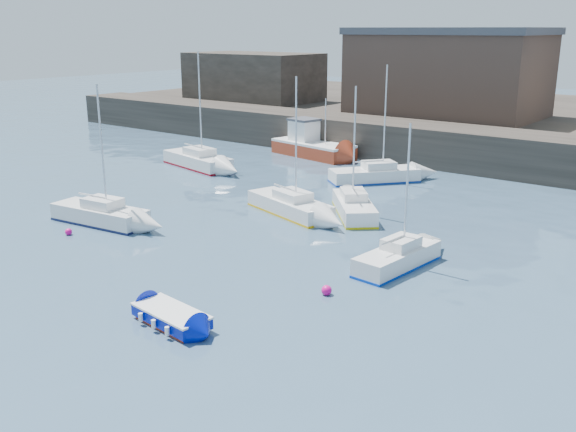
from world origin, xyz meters
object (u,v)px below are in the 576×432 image
Objects in this scene: sailboat_e at (198,160)px; buoy_near at (69,235)px; sailboat_h at (375,174)px; sailboat_b at (290,205)px; buoy_far at (280,203)px; blue_dinghy at (171,317)px; sailboat_c at (398,257)px; sailboat_f at (354,206)px; buoy_mid at (327,295)px; sailboat_a at (100,214)px; fishing_boat at (311,145)px.

sailboat_e is 24.00× the size of buoy_near.
sailboat_h is (13.30, 4.11, -0.05)m from sailboat_e.
sailboat_b is 2.50m from buoy_far.
blue_dinghy is 10.81m from sailboat_c.
buoy_near is (-9.74, -12.22, -0.51)m from sailboat_f.
buoy_mid reaches higher than buoy_near.
sailboat_e reaches higher than sailboat_a.
sailboat_e is 20.55× the size of buoy_mid.
buoy_far is at bearing -101.36° from sailboat_h.
fishing_boat is at bearing 95.65° from sailboat_a.
sailboat_a is 0.87× the size of sailboat_e.
fishing_boat is 10.05m from sailboat_e.
sailboat_f is 20.00× the size of buoy_near.
sailboat_a is at bearing -118.55° from buoy_far.
sailboat_c is (9.14, -3.99, -0.02)m from sailboat_b.
sailboat_c is 16.83m from sailboat_h.
sailboat_b is at bearing 156.41° from sailboat_c.
sailboat_h reaches higher than blue_dinghy.
sailboat_f is at bearing 51.46° from buoy_near.
sailboat_c reaches higher than buoy_mid.
buoy_far is (-10.28, 9.97, 0.00)m from buoy_mid.
sailboat_e is 17.51m from buoy_near.
sailboat_a is 2.39m from buoy_near.
sailboat_h is 23.41× the size of buoy_far.
sailboat_h is at bearing 91.23° from sailboat_b.
buoy_near is (6.85, -16.10, -0.57)m from sailboat_e.
blue_dinghy is 7.76× the size of buoy_mid.
buoy_far is at bearing 115.32° from blue_dinghy.
sailboat_b reaches higher than buoy_near.
buoy_near is at bearing -112.01° from buoy_far.
sailboat_a is 0.95× the size of sailboat_h.
sailboat_f is (3.08, 2.01, 0.00)m from sailboat_b.
sailboat_c is (16.19, 3.93, -0.04)m from sailboat_a.
sailboat_b is 21.58× the size of buoy_near.
fishing_boat is 1.21× the size of sailboat_c.
sailboat_c is (3.65, 10.17, 0.16)m from blue_dinghy.
sailboat_b is at bearing 56.90° from buoy_near.
sailboat_b is 14.74m from sailboat_e.
buoy_far is at bearing 153.56° from sailboat_c.
sailboat_f is 5.05m from buoy_far.
buoy_near is 15.12m from buoy_mid.
sailboat_c is at bearing 70.28° from blue_dinghy.
fishing_boat is at bearing 121.83° from sailboat_b.
sailboat_c is (18.46, -19.00, -0.46)m from fishing_boat.
sailboat_c is at bearing -23.56° from sailboat_e.
sailboat_h reaches higher than buoy_mid.
buoy_mid is at bearing -2.02° from sailboat_a.
sailboat_b is at bearing -58.17° from fishing_boat.
sailboat_h is 8.67m from buoy_far.
blue_dinghy is 24.83m from sailboat_h.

